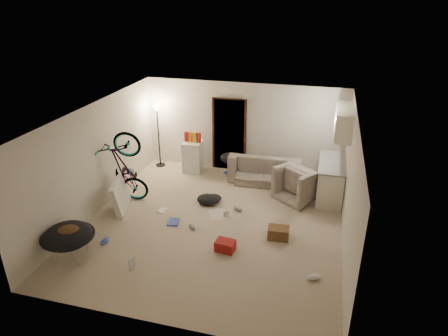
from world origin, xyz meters
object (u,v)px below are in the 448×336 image
(kitchen_counter, at_px, (331,180))
(drink_case_a, at_px, (278,233))
(armchair, at_px, (303,186))
(saucer_chair, at_px, (69,240))
(mini_fridge, at_px, (193,156))
(drink_case_b, at_px, (225,246))
(bicycle, at_px, (126,183))
(floor_lamp, at_px, (158,123))
(juicer, at_px, (226,213))
(sofa, at_px, (265,171))
(tv_box, at_px, (121,194))

(kitchen_counter, xyz_separation_m, drink_case_a, (-0.98, -2.19, -0.32))
(armchair, relative_size, saucer_chair, 0.96)
(mini_fridge, bearing_deg, saucer_chair, -104.97)
(mini_fridge, height_order, saucer_chair, mini_fridge)
(mini_fridge, height_order, drink_case_b, mini_fridge)
(drink_case_b, bearing_deg, saucer_chair, -153.02)
(bicycle, bearing_deg, drink_case_a, -106.31)
(floor_lamp, relative_size, bicycle, 0.96)
(drink_case_b, bearing_deg, juicer, 110.68)
(sofa, relative_size, mini_fridge, 2.17)
(saucer_chair, xyz_separation_m, drink_case_a, (3.75, 1.71, -0.30))
(sofa, bearing_deg, juicer, 73.65)
(bicycle, bearing_deg, armchair, -79.04)
(kitchen_counter, bearing_deg, drink_case_a, -113.96)
(kitchen_counter, height_order, armchair, kitchen_counter)
(kitchen_counter, height_order, juicer, kitchen_counter)
(drink_case_b, xyz_separation_m, juicer, (-0.31, 1.27, -0.02))
(bicycle, height_order, drink_case_b, bicycle)
(bicycle, relative_size, juicer, 8.66)
(kitchen_counter, height_order, mini_fridge, kitchen_counter)
(tv_box, bearing_deg, armchair, 5.75)
(mini_fridge, relative_size, juicer, 3.98)
(juicer, bearing_deg, armchair, 40.67)
(mini_fridge, distance_m, drink_case_b, 3.92)
(floor_lamp, xyz_separation_m, bicycle, (0.10, -2.23, -0.81))
(saucer_chair, xyz_separation_m, tv_box, (-0.00, 2.02, -0.06))
(bicycle, bearing_deg, floor_lamp, -4.42)
(bicycle, xyz_separation_m, saucer_chair, (0.00, -2.32, -0.08))
(kitchen_counter, bearing_deg, drink_case_b, -123.74)
(bicycle, relative_size, drink_case_a, 4.36)
(sofa, distance_m, mini_fridge, 2.07)
(sofa, bearing_deg, drink_case_b, 84.11)
(armchair, xyz_separation_m, drink_case_a, (-0.32, -1.94, -0.19))
(tv_box, bearing_deg, mini_fridge, 52.65)
(drink_case_b, bearing_deg, floor_lamp, 136.43)
(armchair, relative_size, juicer, 4.38)
(floor_lamp, bearing_deg, drink_case_b, -50.73)
(saucer_chair, distance_m, juicer, 3.39)
(juicer, bearing_deg, tv_box, -174.03)
(mini_fridge, bearing_deg, tv_box, -114.28)
(mini_fridge, height_order, juicer, mini_fridge)
(drink_case_b, bearing_deg, bicycle, 161.96)
(saucer_chair, bearing_deg, kitchen_counter, 39.52)
(armchair, bearing_deg, drink_case_a, 117.48)
(saucer_chair, distance_m, tv_box, 2.02)
(drink_case_a, height_order, drink_case_b, drink_case_a)
(sofa, xyz_separation_m, bicycle, (-3.01, -2.03, 0.22))
(drink_case_b, bearing_deg, mini_fridge, 125.34)
(juicer, bearing_deg, floor_lamp, 138.77)
(mini_fridge, distance_m, tv_box, 2.61)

